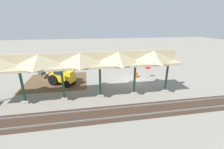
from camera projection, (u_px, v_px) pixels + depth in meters
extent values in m
plane|color=gray|center=(132.00, 80.00, 20.87)|extent=(120.00, 120.00, 0.00)
cube|color=brown|center=(57.00, 81.00, 20.56)|extent=(8.06, 7.00, 0.01)
cube|color=#9E998E|center=(165.00, 90.00, 17.58)|extent=(0.70, 0.70, 0.20)
cylinder|color=#1E4C38|center=(167.00, 77.00, 17.03)|extent=(0.24, 0.24, 3.60)
cube|color=#9E998E|center=(134.00, 93.00, 16.96)|extent=(0.70, 0.70, 0.20)
cylinder|color=#1E4C38|center=(135.00, 79.00, 16.41)|extent=(0.24, 0.24, 3.60)
cube|color=#9E998E|center=(101.00, 95.00, 16.34)|extent=(0.70, 0.70, 0.20)
cylinder|color=#1E4C38|center=(100.00, 81.00, 15.78)|extent=(0.24, 0.24, 3.60)
cube|color=#9E998E|center=(65.00, 98.00, 15.72)|extent=(0.70, 0.70, 0.20)
cylinder|color=#1E4C38|center=(63.00, 83.00, 15.16)|extent=(0.24, 0.24, 3.60)
cube|color=#9E998E|center=(26.00, 101.00, 15.09)|extent=(0.70, 0.70, 0.20)
cylinder|color=#1E4C38|center=(22.00, 86.00, 14.54)|extent=(0.24, 0.24, 3.60)
cube|color=tan|center=(81.00, 64.00, 14.85)|extent=(20.16, 3.20, 0.20)
cube|color=tan|center=(80.00, 58.00, 14.64)|extent=(20.16, 0.20, 1.10)
pyramid|color=tan|center=(153.00, 55.00, 15.88)|extent=(3.41, 3.20, 1.10)
pyramid|color=tan|center=(118.00, 57.00, 15.26)|extent=(3.41, 3.20, 1.10)
pyramid|color=tan|center=(80.00, 58.00, 14.64)|extent=(3.41, 3.20, 1.10)
pyramid|color=tan|center=(39.00, 60.00, 14.02)|extent=(3.41, 3.20, 1.10)
cube|color=slate|center=(153.00, 105.00, 14.57)|extent=(60.00, 0.08, 0.15)
cube|color=slate|center=(159.00, 113.00, 13.24)|extent=(60.00, 0.08, 0.15)
cube|color=#38281E|center=(156.00, 109.00, 13.92)|extent=(60.00, 2.58, 0.03)
cylinder|color=gray|center=(147.00, 72.00, 21.54)|extent=(0.06, 0.06, 1.90)
cylinder|color=red|center=(148.00, 67.00, 21.29)|extent=(0.67, 0.41, 0.76)
cube|color=yellow|center=(63.00, 77.00, 19.27)|extent=(3.41, 2.78, 0.90)
cube|color=#1E262D|center=(60.00, 69.00, 18.97)|extent=(1.72, 1.68, 1.40)
cube|color=yellow|center=(69.00, 73.00, 18.69)|extent=(1.55, 1.53, 0.50)
cylinder|color=black|center=(60.00, 77.00, 20.32)|extent=(1.35, 0.99, 1.40)
cylinder|color=black|center=(53.00, 80.00, 19.07)|extent=(1.35, 0.99, 1.40)
cylinder|color=black|center=(73.00, 80.00, 19.64)|extent=(0.92, 0.73, 0.90)
cylinder|color=black|center=(67.00, 84.00, 18.50)|extent=(0.92, 0.73, 0.90)
cylinder|color=yellow|center=(49.00, 67.00, 19.63)|extent=(1.00, 0.71, 1.41)
cylinder|color=yellow|center=(44.00, 68.00, 20.00)|extent=(1.00, 0.70, 1.70)
cube|color=#47474C|center=(42.00, 73.00, 20.42)|extent=(0.93, 1.00, 0.40)
cone|color=brown|center=(51.00, 79.00, 21.52)|extent=(4.90, 4.90, 2.17)
cylinder|color=orange|center=(136.00, 75.00, 21.87)|extent=(0.56, 0.56, 0.90)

